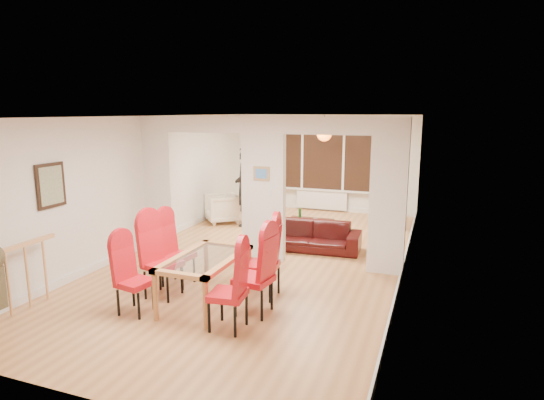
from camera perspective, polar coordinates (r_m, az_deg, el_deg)
The scene contains 24 objects.
floor at distance 8.52m, azimuth -1.05°, elevation -7.31°, with size 5.00×9.00×0.01m, color tan.
room_walls at distance 8.20m, azimuth -1.08°, elevation 1.34°, with size 5.00×9.00×2.60m, color silver, non-canonical shape.
divider_wall at distance 8.20m, azimuth -1.08°, elevation 1.34°, with size 5.00×0.18×2.60m, color white.
bay_window_blinds at distance 12.38m, azimuth 6.40°, elevation 5.51°, with size 3.00×0.08×1.80m, color black.
radiator at distance 12.52m, azimuth 6.24°, elevation 0.02°, with size 1.40×0.08×0.50m, color white.
pendant_light at distance 11.16m, azimuth 6.57°, elevation 8.25°, with size 0.36×0.36×0.36m, color orange.
stair_newel at distance 7.08m, azimuth -28.71°, elevation -7.89°, with size 0.40×1.20×1.10m, color tan, non-canonical shape.
wall_poster at distance 7.53m, azimuth -26.01°, elevation 1.65°, with size 0.04×0.52×0.67m, color gray.
pillar_photo at distance 8.06m, azimuth -1.34°, elevation 3.33°, with size 0.30×0.03×0.25m, color #4C8CD8.
dining_table at distance 6.56m, azimuth -8.29°, elevation -9.91°, with size 0.84×1.49×0.70m, color #BD7D46, non-canonical shape.
dining_chair_la at distance 6.43m, azimuth -16.86°, elevation -9.24°, with size 0.40×0.40×1.01m, color red, non-canonical shape.
dining_chair_lb at distance 6.85m, azimuth -13.57°, elevation -7.19°, with size 0.46×0.46×1.15m, color red, non-canonical shape.
dining_chair_lc at distance 7.27m, azimuth -11.76°, elevation -6.34°, with size 0.43×0.43×1.08m, color red, non-canonical shape.
dining_chair_ra at distance 5.74m, azimuth -5.59°, elevation -10.95°, with size 0.43×0.43×1.07m, color red, non-canonical shape.
dining_chair_rb at distance 6.13m, azimuth -2.31°, elevation -9.14°, with size 0.45×0.45×1.14m, color red, non-canonical shape.
dining_chair_rc at distance 6.67m, azimuth -1.20°, elevation -7.49°, with size 0.45×0.45×1.13m, color red, non-canonical shape.
sofa at distance 8.99m, azimuth 4.99°, elevation -4.51°, with size 1.89×0.74×0.55m, color black.
armchair at distance 11.21m, azimuth -6.28°, elevation -1.03°, with size 0.76×0.74×0.69m, color white.
person at distance 10.76m, azimuth -3.44°, elevation 1.75°, with size 0.45×0.69×1.89m, color black.
television at distance 11.07m, azimuth 13.91°, elevation -1.82°, with size 0.13×0.96×0.55m, color black.
coffee_table at distance 10.54m, azimuth 4.83°, elevation -3.06°, with size 1.02×0.51×0.23m, color #371E12, non-canonical shape.
bottle at distance 10.52m, azimuth 3.52°, elevation -1.68°, with size 0.07×0.07×0.26m, color #143F19.
bowl at distance 10.43m, azimuth 5.43°, elevation -2.43°, with size 0.20×0.20×0.05m, color #371E12.
shoes at distance 8.00m, azimuth -0.65°, elevation -8.15°, with size 0.25×0.27×0.10m, color black, non-canonical shape.
Camera 1 is at (2.93, -7.53, 2.69)m, focal length 30.00 mm.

